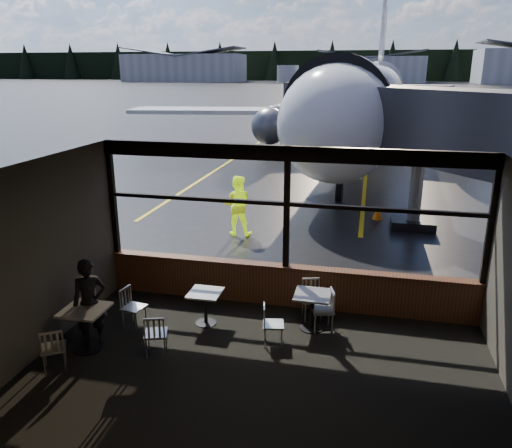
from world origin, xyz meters
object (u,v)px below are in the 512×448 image
(cafe_table_left, at_px, (87,329))
(chair_mid_w, at_px, (134,308))
(jet_bridge, at_px, (438,167))
(chair_near_w, at_px, (273,325))
(ground_crew, at_px, (237,205))
(cone_nose, at_px, (378,212))
(chair_mid_s, at_px, (156,334))
(chair_near_e, at_px, (322,310))
(cafe_table_near, at_px, (312,312))
(airliner, at_px, (370,54))
(chair_near_n, at_px, (312,300))
(cafe_table_mid, at_px, (206,308))
(chair_left_s, at_px, (54,348))
(passenger, at_px, (90,303))

(cafe_table_left, height_order, chair_mid_w, chair_mid_w)
(jet_bridge, height_order, chair_near_w, jet_bridge)
(cafe_table_left, xyz_separation_m, ground_crew, (0.97, 7.14, 0.51))
(cone_nose, bearing_deg, chair_mid_s, -112.29)
(chair_mid_s, bearing_deg, chair_near_e, 10.86)
(ground_crew, bearing_deg, cafe_table_near, 114.96)
(airliner, xyz_separation_m, cone_nose, (0.78, -15.04, -5.57))
(chair_near_e, xyz_separation_m, chair_near_n, (-0.26, 0.44, -0.01))
(cafe_table_mid, height_order, cone_nose, cafe_table_mid)
(cafe_table_mid, distance_m, chair_mid_w, 1.43)
(chair_mid_s, distance_m, cone_nose, 10.41)
(cafe_table_near, xyz_separation_m, chair_mid_w, (-3.48, -0.70, 0.03))
(chair_left_s, relative_size, ground_crew, 0.45)
(chair_near_w, bearing_deg, ground_crew, -171.35)
(jet_bridge, distance_m, passenger, 10.54)
(chair_left_s, height_order, cone_nose, chair_left_s)
(chair_mid_w, bearing_deg, chair_mid_s, 55.37)
(chair_near_n, xyz_separation_m, passenger, (-3.91, -1.88, 0.41))
(chair_near_w, bearing_deg, cone_nose, 155.51)
(chair_mid_s, relative_size, cone_nose, 1.71)
(chair_near_w, xyz_separation_m, cone_nose, (1.95, 8.81, -0.16))
(chair_near_w, xyz_separation_m, chair_mid_s, (-2.00, -0.82, 0.01))
(chair_near_n, bearing_deg, chair_left_s, 16.95)
(cafe_table_mid, relative_size, cafe_table_left, 0.85)
(chair_mid_w, bearing_deg, cone_nose, 161.70)
(chair_mid_w, bearing_deg, chair_near_e, 110.99)
(chair_near_e, relative_size, passenger, 0.52)
(cafe_table_near, bearing_deg, airliner, 88.68)
(cafe_table_mid, height_order, cafe_table_left, cafe_table_left)
(chair_near_n, xyz_separation_m, chair_mid_w, (-3.43, -1.14, -0.00))
(passenger, xyz_separation_m, ground_crew, (0.99, 6.90, 0.09))
(chair_mid_w, height_order, ground_crew, ground_crew)
(chair_mid_s, distance_m, chair_left_s, 1.72)
(cone_nose, bearing_deg, cafe_table_mid, -112.34)
(chair_near_w, relative_size, passenger, 0.48)
(cafe_table_near, distance_m, chair_mid_s, 3.05)
(cafe_table_near, xyz_separation_m, cone_nose, (1.31, 8.09, -0.14))
(airliner, xyz_separation_m, cafe_table_mid, (-2.65, -23.40, -5.46))
(chair_near_w, bearing_deg, cafe_table_near, 126.63)
(chair_left_s, height_order, ground_crew, ground_crew)
(chair_left_s, bearing_deg, ground_crew, 48.53)
(ground_crew, distance_m, cone_nose, 5.07)
(chair_mid_w, xyz_separation_m, cone_nose, (4.79, 8.79, -0.18))
(chair_near_w, height_order, chair_mid_w, chair_mid_w)
(jet_bridge, height_order, chair_mid_s, jet_bridge)
(cafe_table_near, height_order, chair_near_w, chair_near_w)
(cafe_table_mid, bearing_deg, cafe_table_near, 7.09)
(cafe_table_mid, relative_size, chair_near_w, 0.88)
(cafe_table_mid, height_order, passenger, passenger)
(passenger, height_order, cone_nose, passenger)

